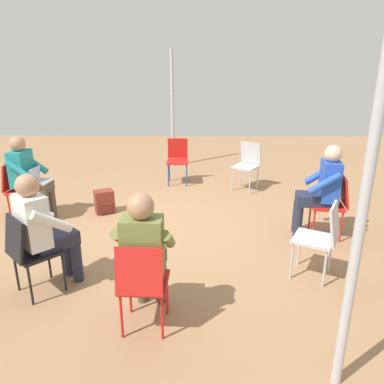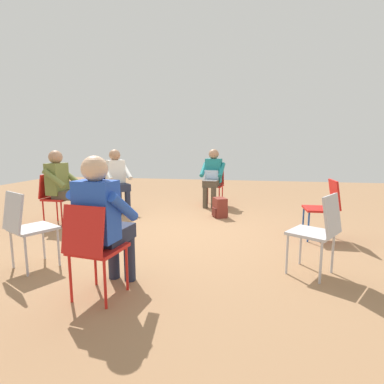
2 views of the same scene
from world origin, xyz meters
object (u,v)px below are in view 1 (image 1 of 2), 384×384
at_px(person_in_olive, 145,250).
at_px(backpack_near_laptop_user, 104,203).
at_px(chair_southeast, 29,249).
at_px(chair_north, 333,201).
at_px(chair_west, 178,158).
at_px(chair_northwest, 248,163).
at_px(chair_northeast, 321,235).
at_px(chair_south, 19,187).
at_px(person_with_laptop, 28,174).
at_px(person_in_blue, 322,186).
at_px(chair_east, 142,281).
at_px(person_in_white, 43,226).

distance_m(person_in_olive, backpack_near_laptop_user, 2.77).
relative_size(chair_southeast, backpack_near_laptop_user, 2.36).
bearing_deg(chair_southeast, chair_north, 66.33).
distance_m(chair_west, chair_northwest, 1.34).
bearing_deg(chair_northeast, chair_south, 95.67).
bearing_deg(person_with_laptop, chair_west, 138.42).
relative_size(chair_west, person_in_blue, 0.69).
distance_m(chair_southeast, chair_south, 2.15).
distance_m(chair_east, person_in_olive, 0.26).
xyz_separation_m(person_with_laptop, person_in_blue, (0.52, 4.04, 0.00)).
bearing_deg(person_in_white, person_with_laptop, 161.56).
distance_m(chair_west, person_in_white, 3.78).
distance_m(chair_west, chair_north, 3.19).
distance_m(chair_northeast, person_in_olive, 1.90).
bearing_deg(chair_northeast, person_with_laptop, 95.05).
xyz_separation_m(chair_southeast, person_with_laptop, (-1.91, -0.80, 0.20)).
height_order(chair_east, backpack_near_laptop_user, chair_east).
bearing_deg(person_in_white, chair_east, 12.63).
bearing_deg(chair_northwest, chair_southeast, 85.09).
relative_size(chair_north, person_in_blue, 0.69).
distance_m(person_in_blue, backpack_near_laptop_user, 3.18).
xyz_separation_m(person_in_white, person_in_olive, (0.49, 1.07, 0.00)).
distance_m(chair_south, person_with_laptop, 0.26).
height_order(chair_southeast, chair_northwest, same).
distance_m(chair_south, person_in_white, 2.12).
relative_size(chair_southeast, person_in_white, 0.69).
bearing_deg(person_in_white, chair_northeast, 49.12).
distance_m(chair_northeast, chair_east, 1.97).
relative_size(chair_southeast, chair_north, 1.00).
bearing_deg(chair_northwest, person_in_blue, 141.79).
xyz_separation_m(chair_northwest, person_with_laptop, (1.45, -3.34, 0.20)).
relative_size(chair_north, person_in_olive, 0.69).
bearing_deg(person_in_olive, chair_northwest, 72.43).
distance_m(chair_northwest, person_in_olive, 3.97).
bearing_deg(chair_north, person_with_laptop, 90.75).
relative_size(chair_southeast, person_with_laptop, 0.69).
distance_m(chair_southeast, chair_west, 3.93).
bearing_deg(backpack_near_laptop_user, person_in_olive, 21.16).
bearing_deg(chair_northeast, person_in_blue, 11.16).
height_order(person_in_olive, person_in_blue, same).
bearing_deg(chair_north, backpack_near_laptop_user, 84.17).
height_order(chair_southeast, person_in_olive, person_in_olive).
relative_size(chair_north, person_with_laptop, 0.69).
height_order(chair_southeast, chair_north, same).
height_order(chair_south, person_in_blue, person_in_blue).
distance_m(chair_northeast, person_in_blue, 1.11).
relative_size(chair_north, backpack_near_laptop_user, 2.36).
height_order(chair_southeast, person_with_laptop, person_with_laptop).
relative_size(chair_southeast, chair_northeast, 1.00).
bearing_deg(backpack_near_laptop_user, person_in_white, -2.43).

